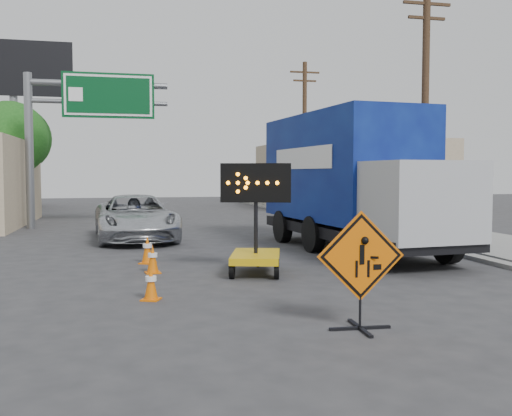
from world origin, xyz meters
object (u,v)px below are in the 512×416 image
object	(u,v)px
construction_sign	(361,267)
arrow_board	(256,249)
box_truck	(352,189)
pickup_truck	(135,217)

from	to	relation	value
construction_sign	arrow_board	size ratio (longest dim) A/B	0.69
box_truck	construction_sign	bearing A→B (deg)	-116.62
pickup_truck	box_truck	bearing A→B (deg)	-38.12
arrow_board	box_truck	xyz separation A→B (m)	(3.88, 3.38, 1.35)
construction_sign	box_truck	xyz separation A→B (m)	(3.39, 8.55, 0.98)
construction_sign	box_truck	distance (m)	9.25
construction_sign	pickup_truck	bearing A→B (deg)	107.05
construction_sign	box_truck	world-z (taller)	box_truck
arrow_board	pickup_truck	size ratio (longest dim) A/B	0.45
construction_sign	pickup_truck	distance (m)	13.42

